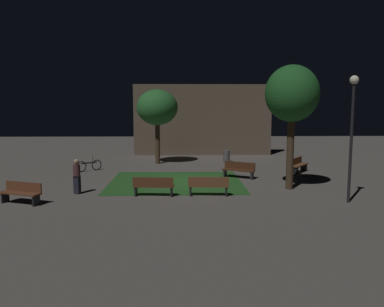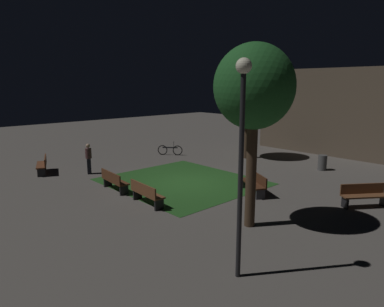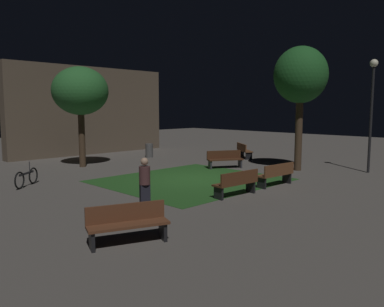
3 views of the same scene
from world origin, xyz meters
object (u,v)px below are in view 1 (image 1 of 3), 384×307
Objects in this scene: lamp_post_path_center at (352,119)px; bench_corner at (208,185)px; bench_front_right at (298,164)px; trash_bin at (226,156)px; bench_path_side at (153,186)px; bench_back_row at (21,192)px; tree_left_canopy at (292,95)px; pedestrian at (77,176)px; bicycle at (89,166)px; bench_near_trees at (239,169)px; tree_near_wall at (157,108)px.

bench_corner is at bearing 166.97° from lamp_post_path_center.
bench_front_right reaches higher than trash_bin.
bench_path_side is at bearing -143.91° from bench_front_right.
tree_left_canopy is (11.79, 2.50, 4.02)m from bench_back_row.
bench_corner is 2.18× the size of trash_bin.
pedestrian is at bearing 170.77° from lamp_post_path_center.
bicycle is at bearing 153.42° from tree_left_canopy.
lamp_post_path_center is 3.24× the size of pedestrian.
bench_path_side and bench_near_trees have the same top height.
tree_left_canopy reaches higher than tree_near_wall.
pedestrian is at bearing -108.75° from tree_near_wall.
tree_near_wall reaches higher than bicycle.
trash_bin is 0.52× the size of pedestrian.
bicycle is (-6.86, 6.79, -0.14)m from bench_corner.
lamp_post_path_center is at bearing -32.80° from bicycle.
lamp_post_path_center reaches higher than tree_near_wall.
bicycle is at bearing 98.28° from pedestrian.
bench_near_trees is 5.37m from tree_left_canopy.
tree_left_canopy is (4.01, 1.36, 4.02)m from bench_corner.
bench_near_trees is (4.43, 4.28, 0.00)m from bench_path_side.
lamp_post_path_center is 6.23× the size of trash_bin.
bench_path_side is 0.99× the size of bench_back_row.
trash_bin is (-2.01, 8.99, -4.09)m from tree_left_canopy.
bench_corner is at bearing -5.48° from pedestrian.
lamp_post_path_center is (8.58, -11.10, -0.36)m from tree_near_wall.
bench_near_trees is at bearing 124.61° from tree_left_canopy.
bench_near_trees is 8.77m from pedestrian.
pedestrian is (-7.95, -9.78, 0.43)m from trash_bin.
bench_back_row is at bearing -96.60° from bicycle.
lamp_post_path_center reaches higher than bench_near_trees.
bench_path_side is 2.19× the size of trash_bin.
tree_near_wall is 0.86× the size of tree_left_canopy.
bicycle is 6.31m from pedestrian.
bench_near_trees is 7.39m from lamp_post_path_center.
bench_front_right is 1.08× the size of pedestrian.
bench_near_trees is (1.99, 4.28, 0.00)m from bench_corner.
pedestrian is (-11.81, -5.48, 0.37)m from bench_front_right.
bench_path_side is 10.27m from bench_front_right.
bicycle is (-8.86, -3.55, -0.08)m from trash_bin.
tree_near_wall is 10.86m from tree_left_canopy.
bench_corner and bench_back_row have the same top height.
lamp_post_path_center is at bearing -52.30° from tree_near_wall.
bench_near_trees is at bearing -90.09° from trash_bin.
bench_front_right is 0.33× the size of lamp_post_path_center.
bicycle reaches higher than bench_front_right.
tree_near_wall is at bearing 106.17° from bench_corner.
bench_corner is 0.36× the size of tree_near_wall.
tree_left_canopy is at bearing -111.49° from bench_front_right.
bench_corner is 0.35× the size of lamp_post_path_center.
bench_front_right is 0.34× the size of tree_near_wall.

